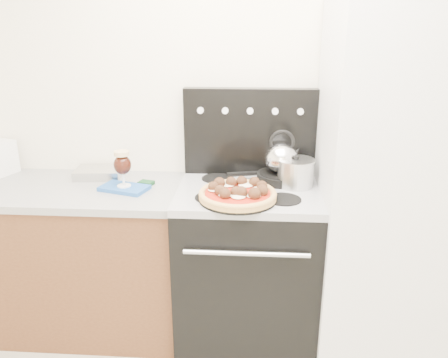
# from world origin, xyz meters

# --- Properties ---
(room_shell) EXTENTS (3.52, 3.01, 2.52)m
(room_shell) POSITION_xyz_m (0.00, 0.29, 1.25)
(room_shell) COLOR #B8AF98
(room_shell) RESTS_ON ground
(base_cabinet) EXTENTS (1.45, 0.60, 0.86)m
(base_cabinet) POSITION_xyz_m (-1.02, 1.20, 0.43)
(base_cabinet) COLOR brown
(base_cabinet) RESTS_ON ground
(countertop) EXTENTS (1.48, 0.63, 0.04)m
(countertop) POSITION_xyz_m (-1.02, 1.20, 0.88)
(countertop) COLOR #979797
(countertop) RESTS_ON base_cabinet
(stove_body) EXTENTS (0.76, 0.65, 0.88)m
(stove_body) POSITION_xyz_m (0.08, 1.18, 0.44)
(stove_body) COLOR black
(stove_body) RESTS_ON ground
(cooktop) EXTENTS (0.76, 0.65, 0.04)m
(cooktop) POSITION_xyz_m (0.08, 1.18, 0.90)
(cooktop) COLOR #ADADB2
(cooktop) RESTS_ON stove_body
(backguard) EXTENTS (0.76, 0.08, 0.50)m
(backguard) POSITION_xyz_m (0.08, 1.45, 1.17)
(backguard) COLOR black
(backguard) RESTS_ON cooktop
(fridge) EXTENTS (0.64, 0.68, 1.90)m
(fridge) POSITION_xyz_m (0.78, 1.15, 0.95)
(fridge) COLOR silver
(fridge) RESTS_ON ground
(foil_sheet) EXTENTS (0.28, 0.22, 0.05)m
(foil_sheet) POSITION_xyz_m (-0.81, 1.37, 0.93)
(foil_sheet) COLOR silver
(foil_sheet) RESTS_ON countertop
(oven_mitt) EXTENTS (0.29, 0.22, 0.02)m
(oven_mitt) POSITION_xyz_m (-0.60, 1.16, 0.91)
(oven_mitt) COLOR #255BB2
(oven_mitt) RESTS_ON countertop
(beer_glass) EXTENTS (0.12, 0.12, 0.20)m
(beer_glass) POSITION_xyz_m (-0.60, 1.16, 1.02)
(beer_glass) COLOR black
(beer_glass) RESTS_ON oven_mitt
(pizza_pan) EXTENTS (0.39, 0.39, 0.01)m
(pizza_pan) POSITION_xyz_m (0.03, 1.00, 0.93)
(pizza_pan) COLOR black
(pizza_pan) RESTS_ON cooktop
(pizza) EXTENTS (0.46, 0.46, 0.06)m
(pizza) POSITION_xyz_m (0.03, 1.00, 0.96)
(pizza) COLOR tan
(pizza) RESTS_ON pizza_pan
(skillet) EXTENTS (0.32, 0.32, 0.05)m
(skillet) POSITION_xyz_m (0.26, 1.31, 0.94)
(skillet) COLOR black
(skillet) RESTS_ON cooktop
(tea_kettle) EXTENTS (0.24, 0.24, 0.21)m
(tea_kettle) POSITION_xyz_m (0.26, 1.31, 1.07)
(tea_kettle) COLOR silver
(tea_kettle) RESTS_ON skillet
(stock_pot) EXTENTS (0.25, 0.25, 0.14)m
(stock_pot) POSITION_xyz_m (0.34, 1.24, 0.99)
(stock_pot) COLOR silver
(stock_pot) RESTS_ON cooktop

